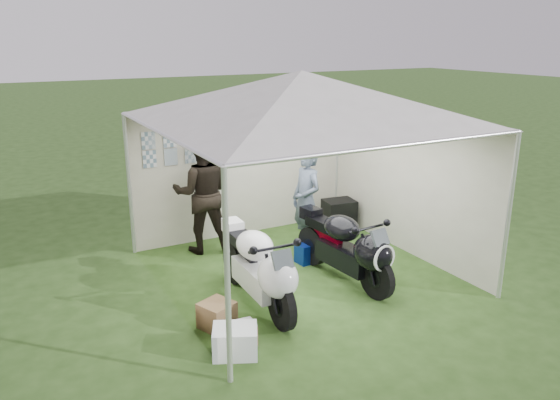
# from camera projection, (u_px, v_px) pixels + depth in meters

# --- Properties ---
(ground) EXTENTS (80.00, 80.00, 0.00)m
(ground) POSITION_uv_depth(u_px,v_px,m) (299.00, 273.00, 8.28)
(ground) COLOR #284616
(ground) RESTS_ON ground
(canopy_tent) EXTENTS (5.66, 5.66, 3.00)m
(canopy_tent) POSITION_uv_depth(u_px,v_px,m) (300.00, 102.00, 7.56)
(canopy_tent) COLOR silver
(canopy_tent) RESTS_ON ground
(motorcycle_white) EXTENTS (0.50, 2.10, 1.03)m
(motorcycle_white) POSITION_uv_depth(u_px,v_px,m) (260.00, 267.00, 7.07)
(motorcycle_white) COLOR black
(motorcycle_white) RESTS_ON ground
(motorcycle_black) EXTENTS (0.57, 2.04, 1.00)m
(motorcycle_black) POSITION_uv_depth(u_px,v_px,m) (348.00, 247.00, 7.79)
(motorcycle_black) COLOR black
(motorcycle_black) RESTS_ON ground
(paddock_stand) EXTENTS (0.44, 0.30, 0.31)m
(paddock_stand) POSITION_uv_depth(u_px,v_px,m) (309.00, 252.00, 8.65)
(paddock_stand) COLOR #0E2EAF
(paddock_stand) RESTS_ON ground
(person_dark_jacket) EXTENTS (1.17, 1.05, 2.00)m
(person_dark_jacket) POSITION_uv_depth(u_px,v_px,m) (202.00, 193.00, 8.87)
(person_dark_jacket) COLOR black
(person_dark_jacket) RESTS_ON ground
(person_blue_jacket) EXTENTS (0.46, 0.66, 1.73)m
(person_blue_jacket) POSITION_uv_depth(u_px,v_px,m) (306.00, 200.00, 8.92)
(person_blue_jacket) COLOR slate
(person_blue_jacket) RESTS_ON ground
(equipment_box) EXTENTS (0.61, 0.52, 0.55)m
(equipment_box) POSITION_uv_depth(u_px,v_px,m) (339.00, 215.00, 10.08)
(equipment_box) COLOR black
(equipment_box) RESTS_ON ground
(crate_0) EXTENTS (0.61, 0.56, 0.33)m
(crate_0) POSITION_uv_depth(u_px,v_px,m) (235.00, 341.00, 6.12)
(crate_0) COLOR white
(crate_0) RESTS_ON ground
(crate_1) EXTENTS (0.48, 0.48, 0.33)m
(crate_1) POSITION_uv_depth(u_px,v_px,m) (217.00, 315.00, 6.69)
(crate_1) COLOR brown
(crate_1) RESTS_ON ground
(crate_2) EXTENTS (0.30, 0.25, 0.21)m
(crate_2) POSITION_uv_depth(u_px,v_px,m) (243.00, 331.00, 6.46)
(crate_2) COLOR silver
(crate_2) RESTS_ON ground
(crate_3) EXTENTS (0.44, 0.39, 0.25)m
(crate_3) POSITION_uv_depth(u_px,v_px,m) (239.00, 339.00, 6.24)
(crate_3) COLOR brown
(crate_3) RESTS_ON ground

